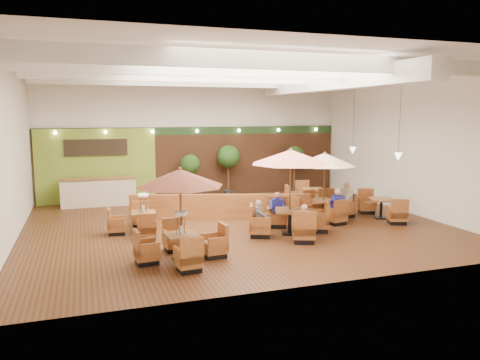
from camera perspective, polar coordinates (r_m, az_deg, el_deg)
name	(u,v)px	position (r m, az deg, el deg)	size (l,w,h in m)	color
room	(232,119)	(17.08, -0.94, 7.41)	(14.04, 14.00, 5.52)	#381E0F
service_counter	(99,192)	(20.42, -16.86, -1.41)	(3.00, 0.75, 1.18)	beige
booth_divider	(220,207)	(17.16, -2.41, -3.26)	(6.62, 0.18, 0.92)	brown
table_0	(180,197)	(12.21, -7.27, -2.11)	(2.46, 2.46, 2.49)	brown
table_1	(290,176)	(14.84, 6.17, 0.45)	(2.89, 2.89, 2.77)	brown
table_2	(324,173)	(17.22, 10.25, 0.85)	(2.50, 2.50, 2.48)	brown
table_3	(137,220)	(15.54, -12.46, -4.73)	(1.57, 2.30, 1.45)	brown
table_4	(381,209)	(18.04, 16.83, -3.38)	(1.08, 2.65, 0.93)	brown
table_5	(307,198)	(19.62, 8.21, -2.22)	(1.80, 2.59, 0.93)	brown
topiary_0	(190,166)	(20.98, -6.09, 1.71)	(0.87, 0.87, 2.03)	black
topiary_1	(228,159)	(21.40, -1.44, 2.64)	(1.04, 1.04, 2.41)	black
topiary_2	(295,158)	(22.61, 6.68, 2.64)	(0.98, 0.98, 2.28)	black
diner_0	(304,219)	(14.14, 7.82, -4.69)	(0.40, 0.38, 0.72)	silver
diner_1	(277,206)	(15.94, 4.58, -3.15)	(0.40, 0.37, 0.73)	#232B9B
diner_2	(260,214)	(14.65, 2.48, -4.17)	(0.34, 0.38, 0.71)	slate
diner_3	(336,203)	(16.59, 11.67, -2.75)	(0.42, 0.35, 0.81)	#232B9B
diner_4	(345,197)	(17.81, 12.73, -1.98)	(0.41, 0.46, 0.85)	silver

